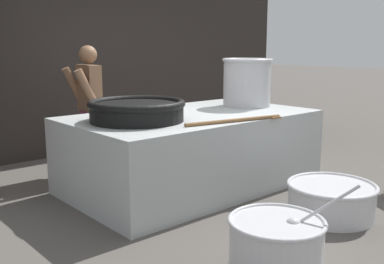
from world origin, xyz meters
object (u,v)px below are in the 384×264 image
prep_bowl_vegetables (276,244)px  prep_bowl_meat (331,198)px  giant_wok_near (137,110)px  cook (89,106)px  stock_pot (247,82)px

prep_bowl_vegetables → prep_bowl_meat: bearing=15.4°
giant_wok_near → cook: cook is taller
prep_bowl_vegetables → prep_bowl_meat: 1.39m
giant_wok_near → prep_bowl_meat: bearing=-55.2°
prep_bowl_meat → prep_bowl_vegetables: bearing=-164.6°
stock_pot → prep_bowl_meat: 2.10m
giant_wok_near → cook: (0.12, 1.26, -0.10)m
stock_pot → cook: size_ratio=0.40×
giant_wok_near → cook: 1.27m
cook → prep_bowl_meat: bearing=118.2°
prep_bowl_meat → giant_wok_near: bearing=124.8°
giant_wok_near → prep_bowl_meat: 2.20m
stock_pot → cook: cook is taller
stock_pot → giant_wok_near: bearing=-178.4°
stock_pot → prep_bowl_vegetables: bearing=-133.4°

